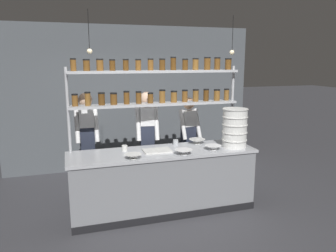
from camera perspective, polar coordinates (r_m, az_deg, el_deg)
name	(u,v)px	position (r m, az deg, el deg)	size (l,w,h in m)	color
ground_plane	(163,209)	(5.11, -0.92, -14.33)	(40.00, 40.00, 0.00)	#3D3D42
back_wall	(132,98)	(6.84, -6.32, 4.89)	(5.13, 0.12, 2.90)	#4C5156
prep_counter	(163,181)	(4.92, -0.93, -9.51)	(2.73, 0.76, 0.92)	gray
spice_shelf_unit	(157,89)	(4.94, -1.86, 6.42)	(2.61, 0.28, 2.27)	#ADAFB5
chef_left	(87,139)	(5.30, -13.90, -2.19)	(0.36, 0.30, 1.73)	black
chef_center	(147,137)	(5.27, -3.65, -1.89)	(0.39, 0.32, 1.73)	black
chef_right	(189,137)	(5.70, 3.60, -1.87)	(0.39, 0.31, 1.60)	black
container_stack	(235,128)	(5.03, 11.53, -0.31)	(0.39, 0.39, 0.59)	white
cutting_board	(157,151)	(4.75, -1.91, -4.31)	(0.40, 0.26, 0.02)	silver
prep_bowl_near_left	(197,141)	(5.20, 5.09, -2.68)	(0.26, 0.26, 0.07)	silver
prep_bowl_center_front	(133,156)	(4.42, -6.07, -5.30)	(0.24, 0.24, 0.06)	silver
prep_bowl_center_back	(213,148)	(4.87, 7.89, -3.75)	(0.24, 0.24, 0.07)	white
prep_bowl_near_right	(184,152)	(4.60, 2.74, -4.55)	(0.25, 0.25, 0.07)	white
serving_cup_front	(176,142)	(5.10, 1.34, -2.85)	(0.08, 0.08, 0.08)	#B2B7BC
serving_cup_by_board	(125,148)	(4.80, -7.56, -3.84)	(0.08, 0.08, 0.08)	silver
pendant_light_row	(165,50)	(4.62, -0.44, 13.06)	(2.11, 0.07, 0.56)	black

